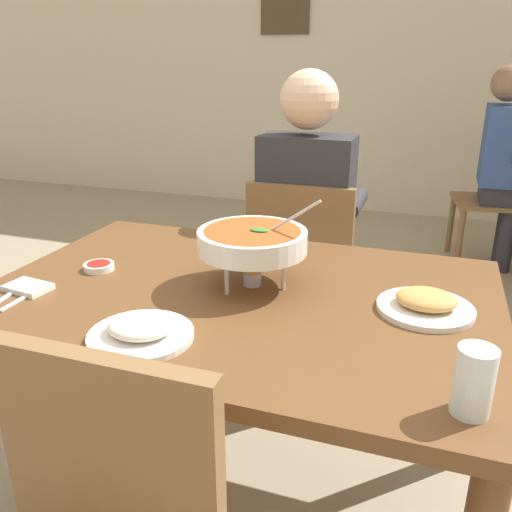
{
  "coord_description": "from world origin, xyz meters",
  "views": [
    {
      "loc": [
        0.48,
        -1.23,
        1.34
      ],
      "look_at": [
        0.0,
        0.15,
        0.8
      ],
      "focal_mm": 37.16,
      "sensor_mm": 36.0,
      "label": 1
    }
  ],
  "objects_px": {
    "dining_table_main": "(239,323)",
    "chair_bg_middle": "(505,192)",
    "curry_bowl": "(252,241)",
    "appetizer_plate": "(426,304)",
    "drink_glass": "(473,385)",
    "patron_bg_middle": "(504,157)",
    "diner_main": "(308,215)",
    "rice_plate": "(140,331)",
    "sauce_dish": "(99,266)",
    "chair_diner_main": "(304,272)"
  },
  "relations": [
    {
      "from": "chair_diner_main",
      "to": "rice_plate",
      "type": "bearing_deg",
      "value": -96.12
    },
    {
      "from": "dining_table_main",
      "to": "drink_glass",
      "type": "bearing_deg",
      "value": -31.79
    },
    {
      "from": "diner_main",
      "to": "patron_bg_middle",
      "type": "relative_size",
      "value": 1.0
    },
    {
      "from": "chair_diner_main",
      "to": "appetizer_plate",
      "type": "bearing_deg",
      "value": -55.97
    },
    {
      "from": "patron_bg_middle",
      "to": "chair_bg_middle",
      "type": "bearing_deg",
      "value": 46.72
    },
    {
      "from": "dining_table_main",
      "to": "appetizer_plate",
      "type": "xyz_separation_m",
      "value": [
        0.49,
        0.04,
        0.12
      ]
    },
    {
      "from": "chair_diner_main",
      "to": "appetizer_plate",
      "type": "xyz_separation_m",
      "value": [
        0.49,
        -0.72,
        0.26
      ]
    },
    {
      "from": "dining_table_main",
      "to": "chair_bg_middle",
      "type": "height_order",
      "value": "chair_bg_middle"
    },
    {
      "from": "patron_bg_middle",
      "to": "chair_diner_main",
      "type": "bearing_deg",
      "value": -116.36
    },
    {
      "from": "chair_diner_main",
      "to": "diner_main",
      "type": "bearing_deg",
      "value": 90.0
    },
    {
      "from": "diner_main",
      "to": "appetizer_plate",
      "type": "xyz_separation_m",
      "value": [
        0.49,
        -0.75,
        0.02
      ]
    },
    {
      "from": "dining_table_main",
      "to": "curry_bowl",
      "type": "xyz_separation_m",
      "value": [
        0.02,
        0.05,
        0.23
      ]
    },
    {
      "from": "diner_main",
      "to": "dining_table_main",
      "type": "bearing_deg",
      "value": -90.0
    },
    {
      "from": "drink_glass",
      "to": "chair_bg_middle",
      "type": "xyz_separation_m",
      "value": [
        0.35,
        2.94,
        -0.29
      ]
    },
    {
      "from": "appetizer_plate",
      "to": "chair_diner_main",
      "type": "bearing_deg",
      "value": 124.03
    },
    {
      "from": "curry_bowl",
      "to": "sauce_dish",
      "type": "xyz_separation_m",
      "value": [
        -0.47,
        -0.04,
        -0.12
      ]
    },
    {
      "from": "diner_main",
      "to": "patron_bg_middle",
      "type": "bearing_deg",
      "value": 63.21
    },
    {
      "from": "curry_bowl",
      "to": "patron_bg_middle",
      "type": "distance_m",
      "value": 2.63
    },
    {
      "from": "rice_plate",
      "to": "chair_bg_middle",
      "type": "relative_size",
      "value": 0.27
    },
    {
      "from": "dining_table_main",
      "to": "chair_bg_middle",
      "type": "xyz_separation_m",
      "value": [
        0.92,
        2.58,
        -0.14
      ]
    },
    {
      "from": "chair_bg_middle",
      "to": "curry_bowl",
      "type": "bearing_deg",
      "value": -109.62
    },
    {
      "from": "drink_glass",
      "to": "patron_bg_middle",
      "type": "distance_m",
      "value": 2.91
    },
    {
      "from": "diner_main",
      "to": "appetizer_plate",
      "type": "bearing_deg",
      "value": -57.14
    },
    {
      "from": "rice_plate",
      "to": "drink_glass",
      "type": "bearing_deg",
      "value": -3.57
    },
    {
      "from": "diner_main",
      "to": "drink_glass",
      "type": "bearing_deg",
      "value": -63.34
    },
    {
      "from": "dining_table_main",
      "to": "appetizer_plate",
      "type": "bearing_deg",
      "value": 4.68
    },
    {
      "from": "dining_table_main",
      "to": "chair_bg_middle",
      "type": "bearing_deg",
      "value": 70.31
    },
    {
      "from": "sauce_dish",
      "to": "chair_bg_middle",
      "type": "relative_size",
      "value": 0.1
    },
    {
      "from": "diner_main",
      "to": "chair_bg_middle",
      "type": "bearing_deg",
      "value": 62.67
    },
    {
      "from": "drink_glass",
      "to": "chair_diner_main",
      "type": "bearing_deg",
      "value": 117.33
    },
    {
      "from": "rice_plate",
      "to": "sauce_dish",
      "type": "bearing_deg",
      "value": 135.81
    },
    {
      "from": "chair_diner_main",
      "to": "rice_plate",
      "type": "distance_m",
      "value": 1.11
    },
    {
      "from": "curry_bowl",
      "to": "rice_plate",
      "type": "bearing_deg",
      "value": -110.51
    },
    {
      "from": "curry_bowl",
      "to": "appetizer_plate",
      "type": "distance_m",
      "value": 0.48
    },
    {
      "from": "rice_plate",
      "to": "sauce_dish",
      "type": "distance_m",
      "value": 0.47
    },
    {
      "from": "sauce_dish",
      "to": "drink_glass",
      "type": "height_order",
      "value": "drink_glass"
    },
    {
      "from": "dining_table_main",
      "to": "chair_diner_main",
      "type": "height_order",
      "value": "chair_diner_main"
    },
    {
      "from": "rice_plate",
      "to": "appetizer_plate",
      "type": "bearing_deg",
      "value": 30.52
    },
    {
      "from": "rice_plate",
      "to": "chair_bg_middle",
      "type": "height_order",
      "value": "chair_bg_middle"
    },
    {
      "from": "curry_bowl",
      "to": "appetizer_plate",
      "type": "xyz_separation_m",
      "value": [
        0.46,
        -0.01,
        -0.11
      ]
    },
    {
      "from": "sauce_dish",
      "to": "chair_bg_middle",
      "type": "bearing_deg",
      "value": 61.87
    },
    {
      "from": "sauce_dish",
      "to": "drink_glass",
      "type": "distance_m",
      "value": 1.1
    },
    {
      "from": "curry_bowl",
      "to": "appetizer_plate",
      "type": "height_order",
      "value": "curry_bowl"
    },
    {
      "from": "appetizer_plate",
      "to": "rice_plate",
      "type": "bearing_deg",
      "value": -149.48
    },
    {
      "from": "curry_bowl",
      "to": "dining_table_main",
      "type": "bearing_deg",
      "value": -112.83
    },
    {
      "from": "diner_main",
      "to": "appetizer_plate",
      "type": "distance_m",
      "value": 0.9
    },
    {
      "from": "diner_main",
      "to": "rice_plate",
      "type": "relative_size",
      "value": 5.46
    },
    {
      "from": "rice_plate",
      "to": "appetizer_plate",
      "type": "distance_m",
      "value": 0.7
    },
    {
      "from": "diner_main",
      "to": "curry_bowl",
      "type": "relative_size",
      "value": 3.94
    },
    {
      "from": "dining_table_main",
      "to": "rice_plate",
      "type": "distance_m",
      "value": 0.36
    }
  ]
}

